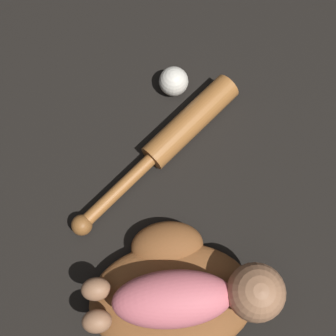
{
  "coord_description": "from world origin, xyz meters",
  "views": [
    {
      "loc": [
        -0.04,
        0.03,
        1.02
      ],
      "look_at": [
        0.09,
        0.28,
        0.07
      ],
      "focal_mm": 50.0,
      "sensor_mm": 36.0,
      "label": 1
    }
  ],
  "objects_px": {
    "baby_figure": "(197,297)",
    "baseball_bat": "(174,137)",
    "baseball": "(174,81)",
    "baseball_glove": "(171,290)"
  },
  "relations": [
    {
      "from": "baseball_glove",
      "to": "baseball",
      "type": "xyz_separation_m",
      "value": [
        0.23,
        0.41,
        -0.01
      ]
    },
    {
      "from": "baby_figure",
      "to": "baseball_bat",
      "type": "xyz_separation_m",
      "value": [
        0.13,
        0.32,
        -0.09
      ]
    },
    {
      "from": "baseball_glove",
      "to": "baseball_bat",
      "type": "xyz_separation_m",
      "value": [
        0.17,
        0.29,
        -0.01
      ]
    },
    {
      "from": "baseball_bat",
      "to": "baby_figure",
      "type": "bearing_deg",
      "value": -112.08
    },
    {
      "from": "baseball_glove",
      "to": "baseball_bat",
      "type": "relative_size",
      "value": 0.84
    },
    {
      "from": "baby_figure",
      "to": "baseball_bat",
      "type": "distance_m",
      "value": 0.36
    },
    {
      "from": "baby_figure",
      "to": "baseball",
      "type": "bearing_deg",
      "value": 66.02
    },
    {
      "from": "baby_figure",
      "to": "baseball_bat",
      "type": "relative_size",
      "value": 0.79
    },
    {
      "from": "baseball_glove",
      "to": "baby_figure",
      "type": "height_order",
      "value": "baby_figure"
    },
    {
      "from": "baby_figure",
      "to": "baseball",
      "type": "xyz_separation_m",
      "value": [
        0.2,
        0.45,
        -0.09
      ]
    }
  ]
}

